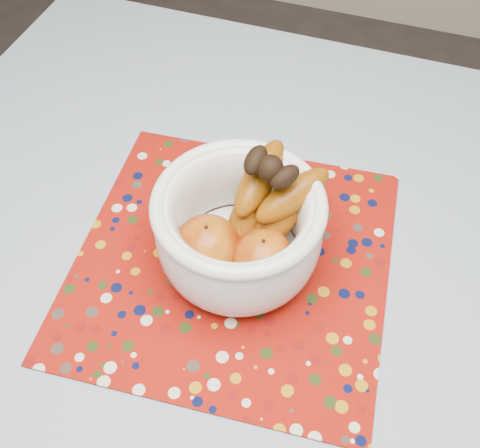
# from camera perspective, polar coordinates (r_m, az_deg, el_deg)

# --- Properties ---
(table) EXTENTS (1.20, 1.20, 0.75)m
(table) POSITION_cam_1_polar(r_m,az_deg,el_deg) (0.85, 1.17, -12.38)
(table) COLOR brown
(table) RESTS_ON ground
(tablecloth) EXTENTS (1.32, 1.32, 0.01)m
(tablecloth) POSITION_cam_1_polar(r_m,az_deg,el_deg) (0.78, 1.26, -9.86)
(tablecloth) COLOR slate
(tablecloth) RESTS_ON table
(placemat) EXTENTS (0.49, 0.49, 0.00)m
(placemat) POSITION_cam_1_polar(r_m,az_deg,el_deg) (0.82, -0.75, -3.73)
(placemat) COLOR maroon
(placemat) RESTS_ON tablecloth
(fruit_bowl) EXTENTS (0.26, 0.24, 0.19)m
(fruit_bowl) POSITION_cam_1_polar(r_m,az_deg,el_deg) (0.76, 0.81, 0.09)
(fruit_bowl) COLOR white
(fruit_bowl) RESTS_ON placemat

